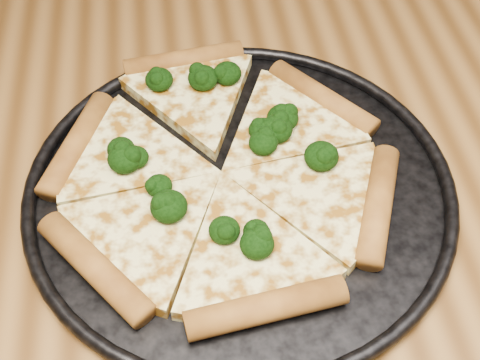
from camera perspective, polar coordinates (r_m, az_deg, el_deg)
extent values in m
cube|color=brown|center=(0.54, 4.00, -6.47)|extent=(1.20, 0.90, 0.04)
cylinder|color=black|center=(0.55, 0.00, -0.88)|extent=(0.35, 0.35, 0.01)
torus|color=black|center=(0.54, 0.00, -0.41)|extent=(0.36, 0.36, 0.01)
cylinder|color=#A26928|center=(0.61, 7.32, 7.23)|extent=(0.09, 0.11, 0.02)
cylinder|color=#A26928|center=(0.65, -5.02, 10.54)|extent=(0.12, 0.04, 0.02)
cylinder|color=#A26928|center=(0.58, -14.27, 3.11)|extent=(0.07, 0.12, 0.02)
cylinder|color=#A26928|center=(0.50, -12.76, -7.56)|extent=(0.09, 0.11, 0.02)
cylinder|color=#A26928|center=(0.47, 2.33, -11.24)|extent=(0.12, 0.04, 0.02)
cylinder|color=#A26928|center=(0.53, 12.15, -2.16)|extent=(0.07, 0.12, 0.02)
ellipsoid|color=black|center=(0.56, -10.52, 2.72)|extent=(0.02, 0.02, 0.02)
ellipsoid|color=black|center=(0.62, -7.19, 8.84)|extent=(0.03, 0.03, 0.02)
ellipsoid|color=black|center=(0.57, 3.24, 4.53)|extent=(0.03, 0.03, 0.02)
ellipsoid|color=black|center=(0.51, -6.33, -2.34)|extent=(0.03, 0.03, 0.02)
ellipsoid|color=black|center=(0.57, 2.01, 4.47)|extent=(0.02, 0.02, 0.02)
ellipsoid|color=black|center=(0.58, 3.81, 5.52)|extent=(0.03, 0.03, 0.02)
ellipsoid|color=black|center=(0.53, -7.21, -0.52)|extent=(0.02, 0.02, 0.02)
ellipsoid|color=black|center=(0.50, -1.40, -4.47)|extent=(0.02, 0.02, 0.02)
ellipsoid|color=black|center=(0.55, 7.23, 2.12)|extent=(0.03, 0.03, 0.02)
ellipsoid|color=black|center=(0.49, 1.51, -5.68)|extent=(0.03, 0.03, 0.02)
ellipsoid|color=black|center=(0.55, -10.18, 1.89)|extent=(0.03, 0.03, 0.02)
ellipsoid|color=black|center=(0.62, -3.30, 9.04)|extent=(0.03, 0.03, 0.02)
ellipsoid|color=black|center=(0.50, 1.45, -4.54)|extent=(0.02, 0.02, 0.02)
ellipsoid|color=black|center=(0.55, -9.24, 1.99)|extent=(0.02, 0.02, 0.02)
ellipsoid|color=black|center=(0.62, -1.13, 9.45)|extent=(0.03, 0.03, 0.02)
ellipsoid|color=black|center=(0.55, 2.08, 3.33)|extent=(0.03, 0.03, 0.02)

